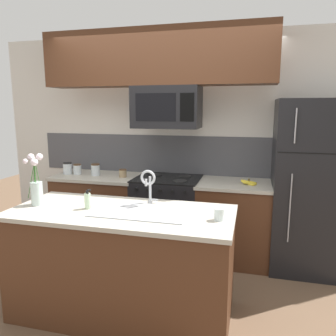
% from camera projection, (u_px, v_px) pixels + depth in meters
% --- Properties ---
extents(ground_plane, '(10.00, 10.00, 0.00)m').
position_uv_depth(ground_plane, '(144.00, 291.00, 3.13)').
color(ground_plane, brown).
extents(rear_partition, '(5.20, 0.10, 2.60)m').
position_uv_depth(rear_partition, '(199.00, 143.00, 4.04)').
color(rear_partition, silver).
rests_on(rear_partition, ground).
extents(splash_band, '(3.57, 0.01, 0.48)m').
position_uv_depth(splash_band, '(174.00, 155.00, 4.09)').
color(splash_band, '#4C4C51').
rests_on(splash_band, rear_partition).
extents(back_counter_left, '(1.04, 0.65, 0.91)m').
position_uv_depth(back_counter_left, '(99.00, 210.00, 4.12)').
color(back_counter_left, '#4C2B19').
rests_on(back_counter_left, ground).
extents(back_counter_right, '(0.82, 0.65, 0.91)m').
position_uv_depth(back_counter_right, '(233.00, 221.00, 3.72)').
color(back_counter_right, '#4C2B19').
rests_on(back_counter_right, ground).
extents(stove_range, '(0.76, 0.64, 0.93)m').
position_uv_depth(stove_range, '(167.00, 216.00, 3.91)').
color(stove_range, black).
rests_on(stove_range, ground).
extents(microwave, '(0.74, 0.40, 0.46)m').
position_uv_depth(microwave, '(167.00, 107.00, 3.66)').
color(microwave, black).
extents(upper_cabinet_band, '(2.56, 0.34, 0.60)m').
position_uv_depth(upper_cabinet_band, '(156.00, 58.00, 3.56)').
color(upper_cabinet_band, '#4C2B19').
extents(refrigerator, '(0.78, 0.74, 1.82)m').
position_uv_depth(refrigerator, '(310.00, 186.00, 3.46)').
color(refrigerator, black).
rests_on(refrigerator, ground).
extents(storage_jar_tall, '(0.11, 0.11, 0.14)m').
position_uv_depth(storage_jar_tall, '(68.00, 168.00, 4.11)').
color(storage_jar_tall, silver).
rests_on(storage_jar_tall, back_counter_left).
extents(storage_jar_medium, '(0.10, 0.10, 0.13)m').
position_uv_depth(storage_jar_medium, '(77.00, 169.00, 4.09)').
color(storage_jar_medium, silver).
rests_on(storage_jar_medium, back_counter_left).
extents(storage_jar_short, '(0.11, 0.11, 0.14)m').
position_uv_depth(storage_jar_short, '(96.00, 170.00, 4.02)').
color(storage_jar_short, silver).
rests_on(storage_jar_short, back_counter_left).
extents(storage_jar_squat, '(0.09, 0.09, 0.10)m').
position_uv_depth(storage_jar_squat, '(123.00, 173.00, 3.92)').
color(storage_jar_squat, '#997F5B').
rests_on(storage_jar_squat, back_counter_left).
extents(banana_bunch, '(0.19, 0.13, 0.08)m').
position_uv_depth(banana_bunch, '(249.00, 183.00, 3.54)').
color(banana_bunch, yellow).
rests_on(banana_bunch, back_counter_right).
extents(island_counter, '(1.82, 0.80, 0.91)m').
position_uv_depth(island_counter, '(122.00, 263.00, 2.73)').
color(island_counter, '#4C2B19').
rests_on(island_counter, ground).
extents(kitchen_sink, '(0.76, 0.42, 0.16)m').
position_uv_depth(kitchen_sink, '(141.00, 220.00, 2.62)').
color(kitchen_sink, '#ADAFB5').
rests_on(kitchen_sink, island_counter).
extents(sink_faucet, '(0.14, 0.14, 0.31)m').
position_uv_depth(sink_faucet, '(149.00, 182.00, 2.77)').
color(sink_faucet, '#B7BABF').
rests_on(sink_faucet, island_counter).
extents(dish_soap_bottle, '(0.06, 0.05, 0.16)m').
position_uv_depth(dish_soap_bottle, '(88.00, 201.00, 2.68)').
color(dish_soap_bottle, beige).
rests_on(dish_soap_bottle, island_counter).
extents(spare_glass, '(0.07, 0.07, 0.09)m').
position_uv_depth(spare_glass, '(219.00, 214.00, 2.41)').
color(spare_glass, silver).
rests_on(spare_glass, island_counter).
extents(flower_vase, '(0.14, 0.15, 0.44)m').
position_uv_depth(flower_vase, '(36.00, 186.00, 2.78)').
color(flower_vase, silver).
rests_on(flower_vase, island_counter).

